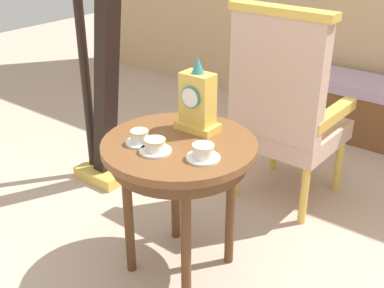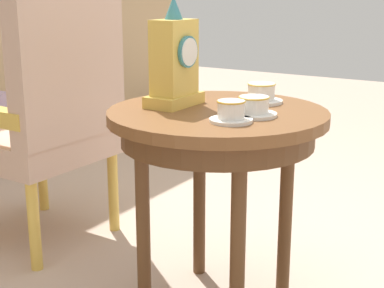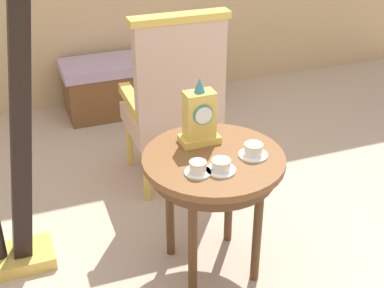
% 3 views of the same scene
% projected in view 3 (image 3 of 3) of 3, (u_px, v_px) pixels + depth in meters
% --- Properties ---
extents(ground_plane, '(10.00, 10.00, 0.00)m').
position_uv_depth(ground_plane, '(219.00, 260.00, 2.92)').
color(ground_plane, '#BCA38E').
extents(side_table, '(0.67, 0.67, 0.66)m').
position_uv_depth(side_table, '(213.00, 171.00, 2.61)').
color(side_table, brown).
rests_on(side_table, ground).
extents(teacup_left, '(0.12, 0.12, 0.06)m').
position_uv_depth(teacup_left, '(198.00, 168.00, 2.42)').
color(teacup_left, white).
rests_on(teacup_left, side_table).
extents(teacup_right, '(0.14, 0.14, 0.06)m').
position_uv_depth(teacup_right, '(221.00, 166.00, 2.44)').
color(teacup_right, white).
rests_on(teacup_right, side_table).
extents(teacup_center, '(0.14, 0.14, 0.06)m').
position_uv_depth(teacup_center, '(253.00, 151.00, 2.55)').
color(teacup_center, white).
rests_on(teacup_center, side_table).
extents(mantel_clock, '(0.19, 0.11, 0.34)m').
position_uv_depth(mantel_clock, '(199.00, 118.00, 2.61)').
color(mantel_clock, gold).
rests_on(mantel_clock, side_table).
extents(armchair, '(0.56, 0.54, 1.14)m').
position_uv_depth(armchair, '(174.00, 99.00, 3.28)').
color(armchair, '#CCA893').
rests_on(armchair, ground).
extents(harp, '(0.40, 0.24, 1.74)m').
position_uv_depth(harp, '(9.00, 145.00, 2.58)').
color(harp, gold).
rests_on(harp, ground).
extents(window_bench, '(1.15, 0.40, 0.44)m').
position_uv_depth(window_bench, '(135.00, 83.00, 4.43)').
color(window_bench, '#B299B7').
rests_on(window_bench, ground).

